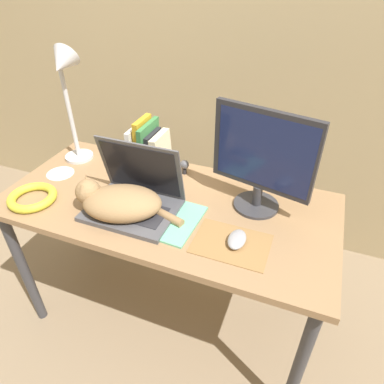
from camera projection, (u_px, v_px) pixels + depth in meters
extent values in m
plane|color=#847056|center=(144.00, 367.00, 1.53)|extent=(12.00, 12.00, 0.00)
cube|color=tan|center=(233.00, 8.00, 1.64)|extent=(8.00, 0.05, 2.60)
cube|color=#93704C|center=(167.00, 205.00, 1.36)|extent=(1.32, 0.62, 0.03)
cylinder|color=#38383D|center=(24.00, 269.00, 1.55)|extent=(0.04, 0.04, 0.69)
cylinder|color=#38383D|center=(299.00, 367.00, 1.19)|extent=(0.04, 0.04, 0.69)
cylinder|color=#38383D|center=(91.00, 205.00, 1.95)|extent=(0.04, 0.04, 0.69)
cylinder|color=#38383D|center=(313.00, 263.00, 1.59)|extent=(0.04, 0.04, 0.69)
cube|color=#4C4C51|center=(132.00, 210.00, 1.30)|extent=(0.34, 0.25, 0.02)
cube|color=#28282D|center=(130.00, 210.00, 1.28)|extent=(0.28, 0.13, 0.00)
cube|color=#4C4C51|center=(141.00, 169.00, 1.29)|extent=(0.34, 0.06, 0.24)
cube|color=black|center=(141.00, 169.00, 1.29)|extent=(0.30, 0.05, 0.21)
ellipsoid|color=#99754C|center=(122.00, 203.00, 1.26)|extent=(0.34, 0.27, 0.11)
sphere|color=#99754C|center=(88.00, 192.00, 1.27)|extent=(0.10, 0.10, 0.10)
cone|color=#99754C|center=(87.00, 180.00, 1.27)|extent=(0.04, 0.04, 0.03)
cone|color=#99754C|center=(82.00, 188.00, 1.23)|extent=(0.04, 0.04, 0.03)
cylinder|color=#99754C|center=(167.00, 216.00, 1.25)|extent=(0.14, 0.07, 0.03)
cylinder|color=#333338|center=(256.00, 205.00, 1.33)|extent=(0.17, 0.17, 0.01)
cylinder|color=#333338|center=(257.00, 195.00, 1.30)|extent=(0.04, 0.04, 0.08)
cube|color=#28282D|center=(263.00, 151.00, 1.19)|extent=(0.38, 0.11, 0.30)
cube|color=navy|center=(263.00, 152.00, 1.18)|extent=(0.35, 0.08, 0.27)
cube|color=olive|center=(231.00, 243.00, 1.16)|extent=(0.26, 0.18, 0.00)
ellipsoid|color=#99999E|center=(237.00, 239.00, 1.16)|extent=(0.06, 0.10, 0.03)
cube|color=white|center=(138.00, 148.00, 1.50)|extent=(0.03, 0.16, 0.21)
cube|color=gold|center=(143.00, 145.00, 1.49)|extent=(0.03, 0.13, 0.24)
cube|color=#387A42|center=(149.00, 148.00, 1.48)|extent=(0.03, 0.17, 0.23)
cube|color=#232328|center=(155.00, 153.00, 1.49)|extent=(0.03, 0.13, 0.19)
cube|color=beige|center=(161.00, 154.00, 1.48)|extent=(0.04, 0.14, 0.19)
cylinder|color=silver|center=(79.00, 156.00, 1.64)|extent=(0.13, 0.13, 0.01)
cylinder|color=silver|center=(69.00, 111.00, 1.50)|extent=(0.02, 0.02, 0.44)
cone|color=silver|center=(62.00, 63.00, 1.33)|extent=(0.11, 0.13, 0.14)
torus|color=gold|center=(32.00, 197.00, 1.35)|extent=(0.19, 0.19, 0.03)
cube|color=#6BBC93|center=(171.00, 219.00, 1.26)|extent=(0.21, 0.25, 0.01)
cylinder|color=#232328|center=(184.00, 171.00, 1.52)|extent=(0.02, 0.02, 0.02)
sphere|color=#4C4C51|center=(184.00, 165.00, 1.50)|extent=(0.04, 0.04, 0.04)
cylinder|color=silver|center=(60.00, 173.00, 1.52)|extent=(0.12, 0.12, 0.00)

